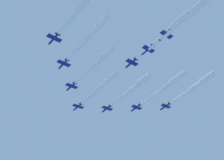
# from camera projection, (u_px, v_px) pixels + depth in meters

# --- Properties ---
(jet_lead) EXTENTS (23.47, 43.13, 4.11)m
(jet_lead) POSITION_uv_depth(u_px,v_px,m) (102.00, 86.00, 179.89)
(jet_lead) COLOR navy
(jet_port_inner) EXTENTS (23.85, 42.64, 4.18)m
(jet_port_inner) POSITION_uv_depth(u_px,v_px,m) (97.00, 62.00, 166.58)
(jet_port_inner) COLOR navy
(jet_starboard_inner) EXTENTS (23.61, 42.92, 4.12)m
(jet_starboard_inner) POSITION_uv_depth(u_px,v_px,m) (134.00, 88.00, 178.22)
(jet_starboard_inner) COLOR navy
(jet_port_mid) EXTENTS (23.51, 43.85, 4.09)m
(jet_port_mid) POSITION_uv_depth(u_px,v_px,m) (91.00, 34.00, 151.78)
(jet_port_mid) COLOR navy
(jet_starboard_mid) EXTENTS (24.63, 44.53, 4.09)m
(jet_starboard_mid) POSITION_uv_depth(u_px,v_px,m) (167.00, 86.00, 177.64)
(jet_starboard_mid) COLOR navy
(jet_port_outer) EXTENTS (23.13, 41.76, 4.16)m
(jet_port_outer) POSITION_uv_depth(u_px,v_px,m) (83.00, 5.00, 137.46)
(jet_port_outer) COLOR navy
(jet_starboard_outer) EXTENTS (22.77, 42.10, 4.12)m
(jet_starboard_outer) POSITION_uv_depth(u_px,v_px,m) (196.00, 86.00, 178.71)
(jet_starboard_outer) COLOR navy
(jet_trail_port) EXTENTS (24.10, 44.78, 4.10)m
(jet_trail_port) POSITION_uv_depth(u_px,v_px,m) (167.00, 32.00, 150.69)
(jet_trail_port) COLOR navy
(jet_trail_starboard) EXTENTS (22.81, 41.01, 4.18)m
(jet_trail_starboard) POSITION_uv_depth(u_px,v_px,m) (183.00, 20.00, 145.01)
(jet_trail_starboard) COLOR navy
(jet_tail_end) EXTENTS (23.61, 43.66, 4.19)m
(jet_tail_end) POSITION_uv_depth(u_px,v_px,m) (208.00, 0.00, 136.67)
(jet_tail_end) COLOR navy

